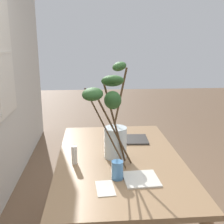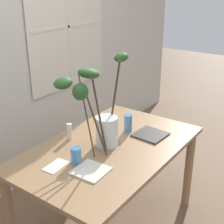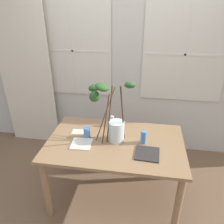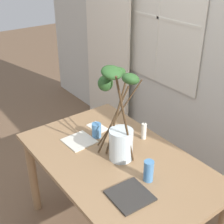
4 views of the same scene
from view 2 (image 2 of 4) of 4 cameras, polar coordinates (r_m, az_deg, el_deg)
name	(u,v)px [view 2 (image 2 of 4)]	position (r m, az deg, el deg)	size (l,w,h in m)	color
back_wall_with_windows	(2,41)	(2.89, -19.13, 11.87)	(5.75, 0.14, 2.81)	beige
dining_table	(109,160)	(2.39, -0.50, -8.58)	(1.41, 0.88, 0.76)	#93704C
vase_with_branches	(99,114)	(2.22, -2.25, -0.39)	(0.53, 0.35, 0.68)	silver
drinking_glass_blue_left	(76,155)	(2.13, -6.47, -7.73)	(0.07, 0.07, 0.11)	#4C84BC
drinking_glass_blue_right	(128,123)	(2.53, 2.91, -2.03)	(0.06, 0.06, 0.14)	#4C84BC
plate_square_left	(91,171)	(2.06, -3.83, -10.44)	(0.21, 0.21, 0.01)	silver
plate_square_right	(151,135)	(2.51, 6.91, -4.03)	(0.23, 0.23, 0.01)	#2D2B28
napkin_folded	(56,166)	(2.14, -9.97, -9.49)	(0.17, 0.10, 0.00)	silver
pillar_candle	(69,131)	(2.44, -7.63, -3.47)	(0.04, 0.04, 0.14)	silver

